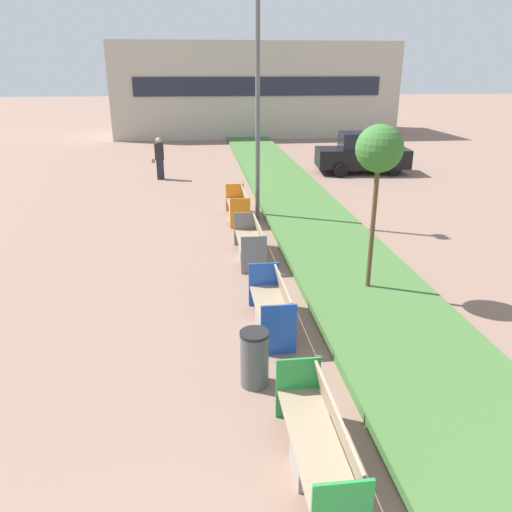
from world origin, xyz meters
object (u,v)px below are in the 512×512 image
at_px(bench_orange_frame, 239,208).
at_px(street_lamp_post, 258,94).
at_px(litter_bin, 255,358).
at_px(pedestrian_walking, 159,158).
at_px(sapling_tree_near, 379,151).
at_px(bench_grey_frame, 251,245).
at_px(parked_car_distant, 362,153).
at_px(bench_green_frame, 319,448).
at_px(bench_blue_frame, 272,310).

height_order(bench_orange_frame, street_lamp_post, street_lamp_post).
distance_m(litter_bin, pedestrian_walking, 15.88).
bearing_deg(litter_bin, pedestrian_walking, 98.50).
bearing_deg(bench_orange_frame, street_lamp_post, -9.55).
distance_m(street_lamp_post, sapling_tree_near, 6.26).
bearing_deg(bench_grey_frame, parked_car_distant, 58.66).
xyz_separation_m(sapling_tree_near, pedestrian_walking, (-5.20, 12.66, -2.17)).
height_order(bench_orange_frame, pedestrian_walking, pedestrian_walking).
xyz_separation_m(bench_green_frame, pedestrian_walking, (-2.90, 17.62, 0.56)).
bearing_deg(bench_blue_frame, pedestrian_walking, 101.76).
distance_m(bench_blue_frame, street_lamp_post, 8.09).
bearing_deg(parked_car_distant, street_lamp_post, -124.39).
bearing_deg(bench_blue_frame, parked_car_distant, 65.80).
xyz_separation_m(litter_bin, parked_car_distant, (6.93, 15.99, 0.45)).
bearing_deg(litter_bin, bench_blue_frame, 72.89).
distance_m(bench_green_frame, litter_bin, 2.00).
distance_m(bench_blue_frame, litter_bin, 1.87).
height_order(street_lamp_post, pedestrian_walking, street_lamp_post).
bearing_deg(bench_orange_frame, bench_grey_frame, -89.99).
bearing_deg(sapling_tree_near, bench_blue_frame, -151.35).
bearing_deg(street_lamp_post, bench_blue_frame, -94.85).
distance_m(bench_green_frame, bench_blue_frame, 3.70).
height_order(bench_green_frame, pedestrian_walking, pedestrian_walking).
bearing_deg(bench_grey_frame, bench_blue_frame, -90.03).
bearing_deg(litter_bin, bench_green_frame, -73.92).
bearing_deg(bench_blue_frame, litter_bin, -107.11).
bearing_deg(sapling_tree_near, bench_grey_frame, 133.11).
bearing_deg(street_lamp_post, bench_grey_frame, -99.88).
xyz_separation_m(bench_green_frame, sapling_tree_near, (2.30, 4.96, 2.73)).
xyz_separation_m(bench_green_frame, parked_car_distant, (6.38, 17.90, 0.54)).
xyz_separation_m(bench_orange_frame, pedestrian_walking, (-2.90, 6.58, 0.56)).
distance_m(bench_orange_frame, parked_car_distant, 9.39).
distance_m(litter_bin, street_lamp_post, 9.73).
relative_size(litter_bin, parked_car_distant, 0.21).
relative_size(bench_grey_frame, bench_orange_frame, 1.03).
relative_size(street_lamp_post, parked_car_distant, 1.63).
height_order(bench_green_frame, parked_car_distant, parked_car_distant).
bearing_deg(bench_grey_frame, pedestrian_walking, 105.88).
bearing_deg(bench_green_frame, parked_car_distant, 70.39).
relative_size(bench_green_frame, litter_bin, 2.41).
xyz_separation_m(bench_blue_frame, bench_grey_frame, (0.00, 3.72, 0.01)).
bearing_deg(street_lamp_post, litter_bin, -97.35).
bearing_deg(bench_orange_frame, bench_green_frame, -89.99).
xyz_separation_m(bench_grey_frame, pedestrian_walking, (-2.90, 10.19, 0.56)).
relative_size(bench_green_frame, bench_orange_frame, 1.08).
xyz_separation_m(pedestrian_walking, parked_car_distant, (9.28, 0.29, -0.02)).
relative_size(bench_grey_frame, street_lamp_post, 0.30).
distance_m(bench_grey_frame, litter_bin, 5.54).
relative_size(bench_grey_frame, litter_bin, 2.30).
height_order(bench_blue_frame, sapling_tree_near, sapling_tree_near).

